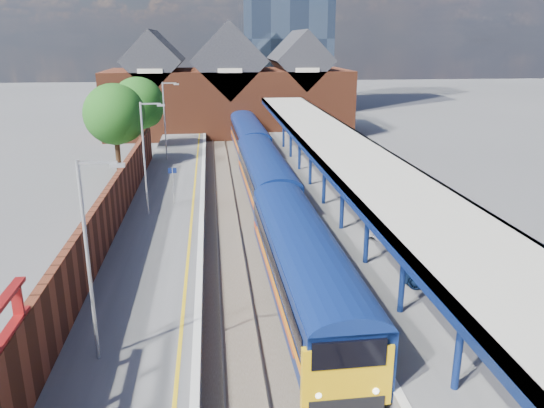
{
  "coord_description": "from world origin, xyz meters",
  "views": [
    {
      "loc": [
        -2.37,
        -10.52,
        11.52
      ],
      "look_at": [
        0.93,
        18.09,
        2.6
      ],
      "focal_mm": 35.0,
      "sensor_mm": 36.0,
      "label": 1
    }
  ],
  "objects": [
    {
      "name": "ground",
      "position": [
        0.0,
        30.0,
        0.0
      ],
      "size": [
        240.0,
        240.0,
        0.0
      ],
      "primitive_type": "plane",
      "color": "#5B5B5E",
      "rests_on": "ground"
    },
    {
      "name": "ballast_bed",
      "position": [
        0.0,
        20.0,
        0.03
      ],
      "size": [
        6.0,
        76.0,
        0.06
      ],
      "primitive_type": "cube",
      "color": "#473D33",
      "rests_on": "ground"
    },
    {
      "name": "rails",
      "position": [
        0.0,
        20.0,
        0.12
      ],
      "size": [
        4.51,
        76.0,
        0.14
      ],
      "color": "slate",
      "rests_on": "ground"
    },
    {
      "name": "left_platform",
      "position": [
        -5.5,
        20.0,
        0.5
      ],
      "size": [
        5.0,
        76.0,
        1.0
      ],
      "primitive_type": "cube",
      "color": "#565659",
      "rests_on": "ground"
    },
    {
      "name": "right_platform",
      "position": [
        6.0,
        20.0,
        0.5
      ],
      "size": [
        6.0,
        76.0,
        1.0
      ],
      "primitive_type": "cube",
      "color": "#565659",
      "rests_on": "ground"
    },
    {
      "name": "coping_left",
      "position": [
        -3.15,
        20.0,
        1.02
      ],
      "size": [
        0.3,
        76.0,
        0.05
      ],
      "primitive_type": "cube",
      "color": "silver",
      "rests_on": "left_platform"
    },
    {
      "name": "coping_right",
      "position": [
        3.15,
        20.0,
        1.02
      ],
      "size": [
        0.3,
        76.0,
        0.05
      ],
      "primitive_type": "cube",
      "color": "silver",
      "rests_on": "right_platform"
    },
    {
      "name": "yellow_line",
      "position": [
        -3.75,
        20.0,
        1.01
      ],
      "size": [
        0.14,
        76.0,
        0.01
      ],
      "primitive_type": "cube",
      "color": "yellow",
      "rests_on": "left_platform"
    },
    {
      "name": "train",
      "position": [
        1.49,
        35.72,
        2.12
      ],
      "size": [
        3.06,
        65.94,
        3.45
      ],
      "color": "navy",
      "rests_on": "ground"
    },
    {
      "name": "canopy",
      "position": [
        5.48,
        21.95,
        5.25
      ],
      "size": [
        4.5,
        52.0,
        4.48
      ],
      "color": "navy",
      "rests_on": "right_platform"
    },
    {
      "name": "lamp_post_b",
      "position": [
        -6.36,
        6.0,
        4.99
      ],
      "size": [
        1.48,
        0.18,
        7.0
      ],
      "color": "#A5A8AA",
      "rests_on": "left_platform"
    },
    {
      "name": "lamp_post_c",
      "position": [
        -6.36,
        22.0,
        4.99
      ],
      "size": [
        1.48,
        0.18,
        7.0
      ],
      "color": "#A5A8AA",
      "rests_on": "left_platform"
    },
    {
      "name": "lamp_post_d",
      "position": [
        -6.36,
        38.0,
        4.99
      ],
      "size": [
        1.48,
        0.18,
        7.0
      ],
      "color": "#A5A8AA",
      "rests_on": "left_platform"
    },
    {
      "name": "platform_sign",
      "position": [
        -5.0,
        24.0,
        2.69
      ],
      "size": [
        0.55,
        0.08,
        2.5
      ],
      "color": "#A5A8AA",
      "rests_on": "left_platform"
    },
    {
      "name": "brick_wall",
      "position": [
        -8.1,
        13.54,
        2.45
      ],
      "size": [
        0.35,
        50.0,
        3.86
      ],
      "color": "#622C19",
      "rests_on": "left_platform"
    },
    {
      "name": "station_building",
      "position": [
        0.0,
        58.0,
        5.45
      ],
      "size": [
        30.0,
        12.12,
        13.78
      ],
      "color": "#622C19",
      "rests_on": "ground"
    },
    {
      "name": "tree_near",
      "position": [
        -10.35,
        35.91,
        5.35
      ],
      "size": [
        5.2,
        5.2,
        8.1
      ],
      "color": "#382314",
      "rests_on": "ground"
    },
    {
      "name": "tree_far",
      "position": [
        -9.35,
        43.91,
        5.35
      ],
      "size": [
        5.2,
        5.2,
        8.1
      ],
      "color": "#382314",
      "rests_on": "ground"
    },
    {
      "name": "parked_car_silver",
      "position": [
        8.14,
        15.86,
        1.75
      ],
      "size": [
        4.83,
        3.03,
        1.5
      ],
      "primitive_type": "imported",
      "rotation": [
        0.0,
        0.0,
        1.23
      ],
      "color": "#BBBBC0",
      "rests_on": "right_platform"
    },
    {
      "name": "parked_car_dark",
      "position": [
        8.5,
        18.15,
        1.58
      ],
      "size": [
        4.16,
        2.06,
        1.16
      ],
      "primitive_type": "imported",
      "rotation": [
        0.0,
        0.0,
        1.46
      ],
      "color": "black",
      "rests_on": "right_platform"
    },
    {
      "name": "parked_car_blue",
      "position": [
        7.95,
        9.96,
        1.56
      ],
      "size": [
        4.42,
        3.39,
        1.12
      ],
      "primitive_type": "imported",
      "rotation": [
        0.0,
        0.0,
        1.13
      ],
      "color": "navy",
      "rests_on": "right_platform"
    }
  ]
}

